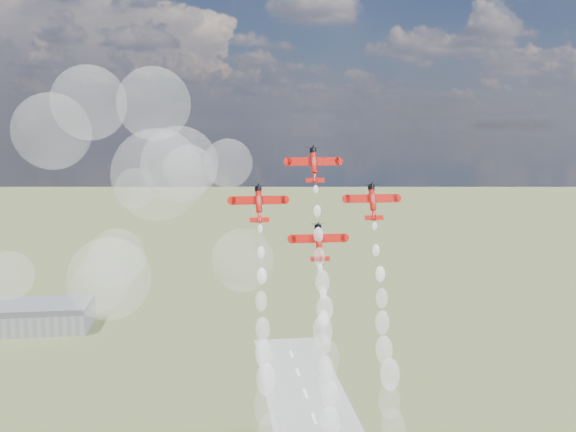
% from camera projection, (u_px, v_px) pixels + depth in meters
% --- Properties ---
extents(hangar, '(50.00, 28.00, 13.00)m').
position_uv_depth(hangar, '(38.00, 316.00, 301.51)').
color(hangar, gray).
rests_on(hangar, ground).
extents(plane_lead, '(11.17, 5.33, 7.52)m').
position_uv_depth(plane_lead, '(314.00, 164.00, 130.32)').
color(plane_lead, '#BA0F09').
rests_on(plane_lead, ground).
extents(plane_left, '(11.17, 5.33, 7.52)m').
position_uv_depth(plane_left, '(259.00, 203.00, 126.59)').
color(plane_left, '#BA0F09').
rests_on(plane_left, ground).
extents(plane_right, '(11.17, 5.33, 7.52)m').
position_uv_depth(plane_right, '(373.00, 201.00, 129.61)').
color(plane_right, '#BA0F09').
rests_on(plane_right, ground).
extents(plane_slot, '(11.17, 5.33, 7.52)m').
position_uv_depth(plane_slot, '(319.00, 242.00, 125.87)').
color(plane_slot, '#BA0F09').
rests_on(plane_slot, ground).
extents(smoke_trail_lead, '(5.77, 21.56, 44.89)m').
position_uv_depth(smoke_trail_lead, '(326.00, 363.00, 119.53)').
color(smoke_trail_lead, white).
rests_on(smoke_trail_lead, plane_lead).
extents(smoke_trail_left, '(5.69, 21.18, 44.39)m').
position_uv_depth(smoke_trail_left, '(266.00, 411.00, 115.74)').
color(smoke_trail_left, white).
rests_on(smoke_trail_left, plane_left).
extents(smoke_trail_right, '(5.54, 21.77, 44.56)m').
position_uv_depth(smoke_trail_right, '(392.00, 405.00, 118.57)').
color(smoke_trail_right, white).
rests_on(smoke_trail_right, plane_right).
extents(drifted_smoke_cloud, '(66.92, 34.16, 57.99)m').
position_uv_depth(drifted_smoke_cloud, '(134.00, 184.00, 142.83)').
color(drifted_smoke_cloud, white).
rests_on(drifted_smoke_cloud, ground).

